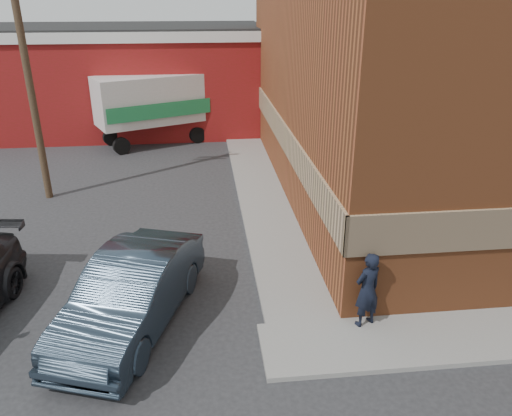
{
  "coord_description": "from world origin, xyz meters",
  "views": [
    {
      "loc": [
        -1.58,
        -9.51,
        7.2
      ],
      "look_at": [
        -0.21,
        2.84,
        1.83
      ],
      "focal_mm": 35.0,
      "sensor_mm": 36.0,
      "label": 1
    }
  ],
  "objects_px": {
    "warehouse": "(121,77)",
    "man": "(367,290)",
    "sedan": "(132,293)",
    "brick_building": "(466,65)",
    "box_truck": "(165,104)",
    "utility_pole": "(27,70)"
  },
  "relations": [
    {
      "from": "warehouse",
      "to": "sedan",
      "type": "xyz_separation_m",
      "value": [
        2.66,
        -19.5,
        -1.95
      ]
    },
    {
      "from": "sedan",
      "to": "box_truck",
      "type": "distance_m",
      "value": 15.82
    },
    {
      "from": "utility_pole",
      "to": "man",
      "type": "bearing_deg",
      "value": -44.29
    },
    {
      "from": "box_truck",
      "to": "brick_building",
      "type": "bearing_deg",
      "value": -55.77
    },
    {
      "from": "brick_building",
      "to": "sedan",
      "type": "distance_m",
      "value": 15.07
    },
    {
      "from": "brick_building",
      "to": "sedan",
      "type": "height_order",
      "value": "brick_building"
    },
    {
      "from": "brick_building",
      "to": "warehouse",
      "type": "xyz_separation_m",
      "value": [
        -14.5,
        11.0,
        -1.87
      ]
    },
    {
      "from": "man",
      "to": "sedan",
      "type": "distance_m",
      "value": 5.38
    },
    {
      "from": "brick_building",
      "to": "box_truck",
      "type": "xyz_separation_m",
      "value": [
        -11.87,
        7.28,
        -2.66
      ]
    },
    {
      "from": "warehouse",
      "to": "sedan",
      "type": "distance_m",
      "value": 19.78
    },
    {
      "from": "warehouse",
      "to": "sedan",
      "type": "relative_size",
      "value": 3.12
    },
    {
      "from": "warehouse",
      "to": "man",
      "type": "relative_size",
      "value": 8.83
    },
    {
      "from": "brick_building",
      "to": "man",
      "type": "bearing_deg",
      "value": -125.16
    },
    {
      "from": "utility_pole",
      "to": "box_truck",
      "type": "distance_m",
      "value": 8.8
    },
    {
      "from": "man",
      "to": "brick_building",
      "type": "bearing_deg",
      "value": -147.62
    },
    {
      "from": "man",
      "to": "sedan",
      "type": "bearing_deg",
      "value": -30.47
    },
    {
      "from": "man",
      "to": "sedan",
      "type": "height_order",
      "value": "man"
    },
    {
      "from": "utility_pole",
      "to": "sedan",
      "type": "xyz_separation_m",
      "value": [
        4.16,
        -8.5,
        -3.88
      ]
    },
    {
      "from": "box_truck",
      "to": "utility_pole",
      "type": "bearing_deg",
      "value": -143.78
    },
    {
      "from": "brick_building",
      "to": "man",
      "type": "distance_m",
      "value": 11.88
    },
    {
      "from": "brick_building",
      "to": "man",
      "type": "relative_size",
      "value": 9.89
    },
    {
      "from": "box_truck",
      "to": "man",
      "type": "bearing_deg",
      "value": -96.28
    }
  ]
}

